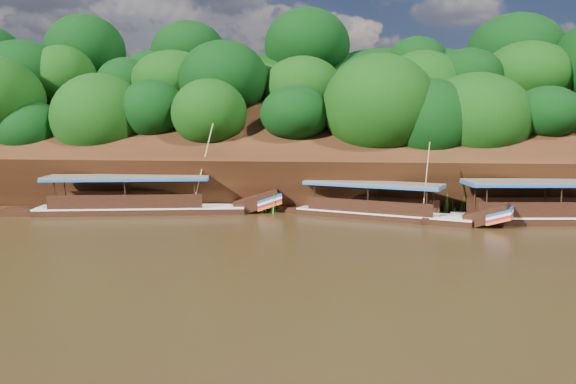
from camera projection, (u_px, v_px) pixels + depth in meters
The scene contains 5 objects.
ground at pixel (340, 241), 30.46m from camera, with size 160.00×160.00×0.00m, color black.
riverbank at pixel (346, 171), 52.62m from camera, with size 120.00×30.06×19.40m.
boat_1 at pixel (393, 211), 37.24m from camera, with size 13.83×6.51×5.65m.
boat_2 at pixel (154, 205), 39.73m from camera, with size 17.23×5.38×6.85m.
reeds at pixel (298, 201), 40.08m from camera, with size 50.40×2.64×1.89m.
Camera 1 is at (0.68, -30.02, 6.43)m, focal length 35.00 mm.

